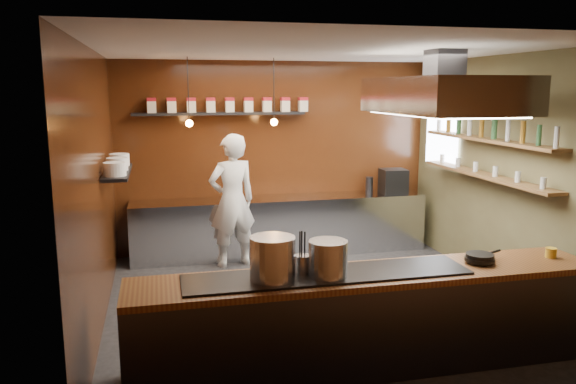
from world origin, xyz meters
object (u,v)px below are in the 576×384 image
object	(u,v)px
extractor_hood	(443,95)
espresso_machine	(393,181)
stockpot_small	(328,259)
stockpot_large	(272,258)
chef	(232,201)

from	to	relation	value
extractor_hood	espresso_machine	distance (m)	2.95
stockpot_small	espresso_machine	size ratio (longest dim) A/B	0.88
extractor_hood	stockpot_large	distance (m)	2.89
stockpot_large	stockpot_small	bearing A→B (deg)	-2.77
espresso_machine	chef	size ratio (longest dim) A/B	0.20
extractor_hood	stockpot_small	distance (m)	2.56
stockpot_small	extractor_hood	bearing A→B (deg)	36.52
stockpot_large	chef	distance (m)	3.40
extractor_hood	stockpot_large	xyz separation A→B (m)	(-2.22, -1.25, -1.37)
extractor_hood	chef	size ratio (longest dim) A/B	1.03
stockpot_large	espresso_machine	xyz separation A→B (m)	(2.78, 3.79, -0.04)
stockpot_large	espresso_machine	distance (m)	4.70
stockpot_large	espresso_machine	world-z (taller)	stockpot_large
chef	stockpot_large	bearing A→B (deg)	73.08
extractor_hood	chef	world-z (taller)	extractor_hood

